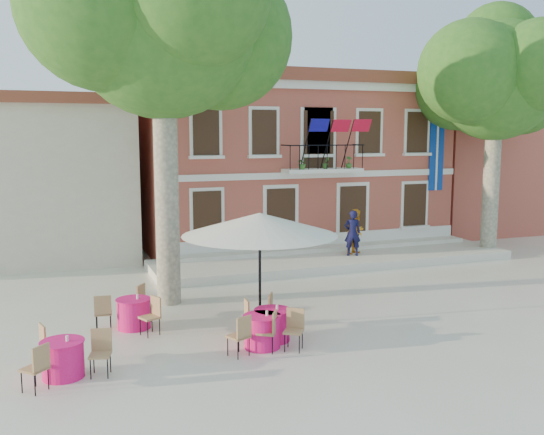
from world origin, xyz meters
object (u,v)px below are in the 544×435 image
Objects in this scene: plane_tree_west at (163,22)px; cafe_table_3 at (134,312)px; cafe_table_1 at (272,324)px; plane_tree_east at (496,82)px; patio_umbrella at (260,224)px; cafe_table_2 at (63,357)px; pedestrian_orange at (356,232)px; cafe_table_0 at (262,330)px; pedestrian_navy at (352,233)px.

plane_tree_west is 5.85× the size of cafe_table_3.
cafe_table_1 is at bearing -35.22° from cafe_table_3.
plane_tree_east is 5.11× the size of cafe_table_3.
patio_umbrella is at bearing 85.33° from cafe_table_1.
cafe_table_2 is (-4.80, -0.58, 0.01)m from cafe_table_1.
pedestrian_orange is at bearing 49.85° from cafe_table_1.
patio_umbrella is 2.54m from cafe_table_1.
plane_tree_west is 5.83× the size of cafe_table_0.
pedestrian_navy is (7.65, 3.02, -6.85)m from plane_tree_west.
cafe_table_3 is at bearing 136.32° from cafe_table_0.
plane_tree_east reaches higher than pedestrian_navy.
cafe_table_3 is (-8.94, -5.03, -0.75)m from pedestrian_navy.
pedestrian_orange reaches higher than cafe_table_1.
pedestrian_orange reaches higher than cafe_table_2.
patio_umbrella is 2.27× the size of pedestrian_navy.
cafe_table_0 is at bearing -150.22° from plane_tree_east.
patio_umbrella reaches higher than cafe_table_0.
plane_tree_west is 2.73× the size of patio_umbrella.
cafe_table_0 is 0.54m from cafe_table_1.
plane_tree_west is 8.81m from cafe_table_1.
cafe_table_0 is at bearing -159.07° from pedestrian_orange.
plane_tree_east is at bearing -165.93° from pedestrian_navy.
cafe_table_0 is (-6.64, -7.77, -0.75)m from pedestrian_orange.
cafe_table_3 is at bearing 56.43° from cafe_table_2.
plane_tree_east reaches higher than pedestrian_orange.
cafe_table_1 is (-6.24, -7.40, -0.76)m from pedestrian_orange.
patio_umbrella is 2.20× the size of cafe_table_2.
cafe_table_2 is (-4.89, -1.77, -2.23)m from patio_umbrella.
plane_tree_west is at bearing 121.59° from patio_umbrella.
plane_tree_east is 5.10× the size of cafe_table_0.
cafe_table_0 and cafe_table_3 have the same top height.
cafe_table_1 is at bearing 68.02° from pedestrian_navy.
cafe_table_3 is at bearing -178.83° from pedestrian_orange.
pedestrian_orange is 9.71m from cafe_table_1.
pedestrian_navy is 0.97× the size of cafe_table_2.
plane_tree_west is 6.37m from patio_umbrella.
cafe_table_0 is at bearing -43.68° from cafe_table_3.
plane_tree_west is 10.99m from pedestrian_orange.
cafe_table_2 is 3.24m from cafe_table_3.
plane_tree_east is at bearing 29.78° from cafe_table_0.
patio_umbrella is at bearing 19.88° from cafe_table_2.
plane_tree_west is 8.92m from cafe_table_0.
pedestrian_orange reaches higher than cafe_table_0.
cafe_table_0 and cafe_table_2 have the same top height.
plane_tree_west is 10.70m from pedestrian_navy.
pedestrian_navy is at bearing 176.29° from plane_tree_east.
plane_tree_east is 2.39× the size of patio_umbrella.
plane_tree_east is 5.25× the size of cafe_table_2.
cafe_table_2 is at bearing -172.69° from pedestrian_orange.
cafe_table_0 is at bearing -107.55° from patio_umbrella.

